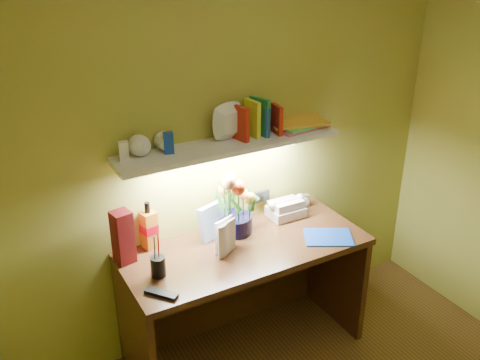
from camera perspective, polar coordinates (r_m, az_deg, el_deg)
name	(u,v)px	position (r m, az deg, el deg)	size (l,w,h in m)	color
desk	(245,300)	(3.25, 0.56, -12.67)	(1.40, 0.60, 0.75)	#3C1B10
flower_bouquet	(235,204)	(3.09, -0.57, -2.54)	(0.23, 0.23, 0.37)	#0C0B33
telephone	(286,207)	(3.32, 4.92, -2.88)	(0.21, 0.16, 0.13)	beige
desk_clock	(303,201)	(3.46, 6.71, -2.21)	(0.08, 0.04, 0.08)	#B3B4B7
whisky_bottle	(149,225)	(3.00, -9.72, -4.78)	(0.08, 0.08, 0.28)	#B76314
whisky_box	(123,237)	(2.90, -12.38, -5.96)	(0.10, 0.10, 0.30)	#600E11
pen_cup	(158,260)	(2.78, -8.78, -8.44)	(0.08, 0.08, 0.19)	black
art_card	(214,220)	(3.09, -2.82, -4.34)	(0.20, 0.04, 0.20)	silver
tv_remote	(161,293)	(2.69, -8.39, -11.88)	(0.05, 0.17, 0.02)	black
blue_folder	(328,237)	(3.16, 9.38, -6.02)	(0.27, 0.20, 0.01)	#1643B3
desk_book_a	(219,244)	(2.87, -2.27, -6.85)	(0.15, 0.02, 0.20)	beige
desk_book_b	(215,240)	(2.91, -2.65, -6.38)	(0.14, 0.01, 0.19)	white
wall_shelf	(237,137)	(2.95, -0.31, 4.58)	(1.31, 0.33, 0.25)	white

